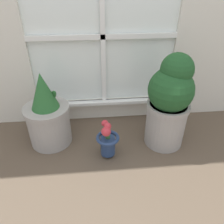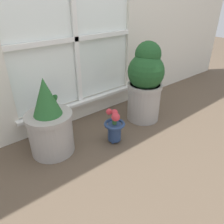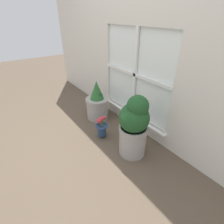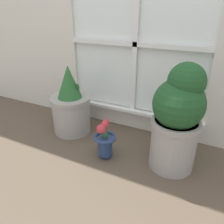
# 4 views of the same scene
# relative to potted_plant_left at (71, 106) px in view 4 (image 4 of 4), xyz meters

# --- Properties ---
(ground_plane) EXTENTS (10.00, 10.00, 0.00)m
(ground_plane) POSITION_rel_potted_plant_left_xyz_m (0.42, -0.30, -0.23)
(ground_plane) COLOR brown
(potted_plant_left) EXTENTS (0.32, 0.32, 0.56)m
(potted_plant_left) POSITION_rel_potted_plant_left_xyz_m (0.00, 0.00, 0.00)
(potted_plant_left) COLOR #9E9993
(potted_plant_left) RESTS_ON ground_plane
(potted_plant_right) EXTENTS (0.30, 0.30, 0.68)m
(potted_plant_right) POSITION_rel_potted_plant_left_xyz_m (0.85, -0.08, 0.12)
(potted_plant_right) COLOR #9E9993
(potted_plant_right) RESTS_ON ground_plane
(flower_vase) EXTENTS (0.16, 0.16, 0.28)m
(flower_vase) POSITION_rel_potted_plant_left_xyz_m (0.41, -0.20, -0.09)
(flower_vase) COLOR navy
(flower_vase) RESTS_ON ground_plane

